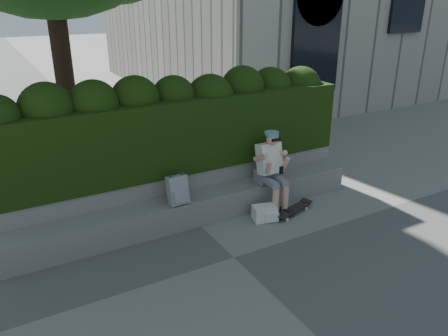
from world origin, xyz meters
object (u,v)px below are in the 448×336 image
backpack_plaid (178,190)px  skateboard (293,210)px  person (271,167)px  backpack_ground (265,213)px

backpack_plaid → skateboard: bearing=-15.6°
person → backpack_ground: 0.79m
skateboard → backpack_plaid: size_ratio=1.82×
skateboard → backpack_plaid: 2.05m
person → skateboard: bearing=-62.8°
skateboard → backpack_plaid: (-1.90, 0.48, 0.61)m
backpack_plaid → backpack_ground: size_ratio=1.20×
person → backpack_plaid: bearing=177.2°
skateboard → backpack_ground: bearing=157.3°
skateboard → backpack_ground: 0.55m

